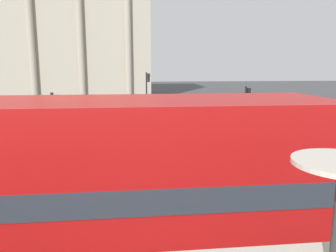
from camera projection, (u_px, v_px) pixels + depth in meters
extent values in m
cylinder|color=black|center=(231.00, 231.00, 8.13)|extent=(1.05, 0.22, 1.05)
cube|color=#B71414|center=(34.00, 234.00, 6.32)|extent=(11.48, 2.44, 1.67)
cube|color=#2D3842|center=(29.00, 182.00, 6.13)|extent=(11.25, 2.46, 0.45)
cube|color=#B71414|center=(26.00, 136.00, 5.98)|extent=(11.48, 2.44, 1.30)
cube|color=#B2A893|center=(45.00, 16.00, 48.93)|extent=(30.63, 15.63, 24.09)
cylinder|color=#B2A893|center=(29.00, 21.00, 41.16)|extent=(0.90, 0.90, 20.47)
cylinder|color=#B2A893|center=(79.00, 22.00, 41.83)|extent=(0.90, 0.90, 20.47)
cylinder|color=#B2A893|center=(127.00, 22.00, 42.50)|extent=(0.90, 0.90, 20.47)
cylinder|color=black|center=(54.00, 135.00, 13.50)|extent=(0.12, 0.12, 3.52)
cube|color=black|center=(57.00, 104.00, 13.29)|extent=(0.20, 0.24, 0.70)
sphere|color=green|center=(60.00, 100.00, 13.27)|extent=(0.14, 0.14, 0.14)
cylinder|color=black|center=(245.00, 114.00, 20.14)|extent=(0.12, 0.12, 3.37)
cube|color=black|center=(249.00, 94.00, 19.94)|extent=(0.20, 0.24, 0.70)
sphere|color=gold|center=(250.00, 91.00, 19.92)|extent=(0.14, 0.14, 0.14)
cylinder|color=black|center=(147.00, 97.00, 27.30)|extent=(0.12, 0.12, 4.10)
cube|color=black|center=(149.00, 78.00, 27.04)|extent=(0.20, 0.24, 0.70)
sphere|color=gold|center=(150.00, 76.00, 27.02)|extent=(0.14, 0.14, 0.14)
cylinder|color=black|center=(263.00, 119.00, 26.98)|extent=(0.60, 0.18, 0.60)
cylinder|color=black|center=(272.00, 122.00, 25.27)|extent=(0.60, 0.18, 0.60)
cylinder|color=black|center=(230.00, 120.00, 26.68)|extent=(0.60, 0.18, 0.60)
cylinder|color=black|center=(236.00, 123.00, 24.97)|extent=(0.60, 0.18, 0.60)
cube|color=black|center=(250.00, 118.00, 25.92)|extent=(4.20, 1.75, 0.55)
cube|color=#2D3842|center=(248.00, 111.00, 25.81)|extent=(1.89, 1.61, 0.50)
cylinder|color=black|center=(119.00, 118.00, 27.35)|extent=(0.60, 0.18, 0.60)
cylinder|color=black|center=(118.00, 122.00, 25.64)|extent=(0.60, 0.18, 0.60)
cylinder|color=black|center=(85.00, 119.00, 27.05)|extent=(0.60, 0.18, 0.60)
cylinder|color=black|center=(81.00, 122.00, 25.34)|extent=(0.60, 0.18, 0.60)
cube|color=silver|center=(101.00, 117.00, 26.29)|extent=(4.20, 1.75, 0.55)
cube|color=#2D3842|center=(98.00, 110.00, 26.18)|extent=(1.89, 1.61, 0.50)
cylinder|color=#282B33|center=(182.00, 120.00, 25.59)|extent=(0.14, 0.14, 0.84)
cylinder|color=#282B33|center=(184.00, 120.00, 25.61)|extent=(0.14, 0.14, 0.84)
cylinder|color=#606638|center=(183.00, 111.00, 25.47)|extent=(0.32, 0.32, 0.66)
sphere|color=tan|center=(183.00, 105.00, 25.39)|extent=(0.23, 0.23, 0.23)
cylinder|color=#282B33|center=(62.00, 115.00, 28.04)|extent=(0.14, 0.14, 0.88)
cylinder|color=#282B33|center=(64.00, 115.00, 28.05)|extent=(0.14, 0.14, 0.88)
cylinder|color=#284799|center=(63.00, 106.00, 27.90)|extent=(0.32, 0.32, 0.70)
sphere|color=tan|center=(63.00, 101.00, 27.82)|extent=(0.24, 0.24, 0.24)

